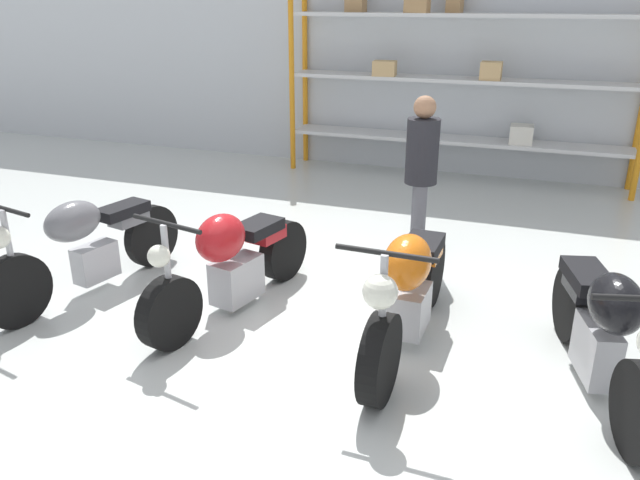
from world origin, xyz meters
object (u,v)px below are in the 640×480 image
motorcycle_red (231,262)px  person_browsing (421,166)px  motorcycle_grey (87,243)px  motorcycle_black (604,328)px  shelving_rack (455,74)px  motorcycle_orange (408,290)px

motorcycle_red → person_browsing: person_browsing is taller
motorcycle_red → person_browsing: size_ratio=1.23×
motorcycle_grey → motorcycle_black: motorcycle_black is taller
motorcycle_black → person_browsing: size_ratio=1.15×
shelving_rack → person_browsing: (0.20, -3.19, -0.54)m
motorcycle_red → motorcycle_orange: (1.54, -0.10, 0.05)m
motorcycle_grey → person_browsing: 3.22m
motorcycle_orange → motorcycle_black: 1.35m
shelving_rack → motorcycle_black: (1.84, -5.08, -1.04)m
motorcycle_red → motorcycle_black: bearing=98.1°
motorcycle_grey → motorcycle_black: (4.25, -0.06, -0.00)m
motorcycle_red → motorcycle_grey: bearing=-71.4°
shelving_rack → motorcycle_orange: bearing=-84.3°
motorcycle_orange → motorcycle_grey: bearing=-87.6°
shelving_rack → person_browsing: bearing=-86.3°
person_browsing → motorcycle_grey: bearing=17.8°
shelving_rack → motorcycle_red: 5.09m
person_browsing → shelving_rack: bearing=-103.5°
motorcycle_grey → motorcycle_orange: 2.90m
motorcycle_grey → person_browsing: size_ratio=1.25×
motorcycle_red → motorcycle_orange: bearing=98.4°
motorcycle_black → motorcycle_orange: bearing=-109.8°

